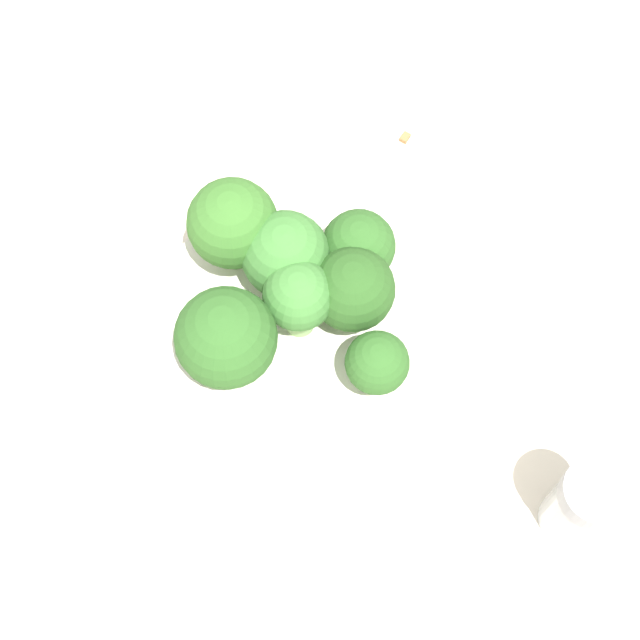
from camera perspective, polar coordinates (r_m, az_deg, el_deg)
The scene contains 12 objects.
ground_plane at distance 0.60m, azimuth -0.00°, elevation -2.47°, with size 3.00×3.00×0.00m, color beige.
bowl at distance 0.58m, azimuth -0.00°, elevation -1.88°, with size 0.19×0.19×0.04m, color silver.
broccoli_floret_0 at distance 0.54m, azimuth 1.74°, elevation 1.60°, with size 0.04×0.04×0.05m.
broccoli_floret_1 at distance 0.56m, azimuth 2.06°, elevation 3.89°, with size 0.04×0.04×0.05m.
broccoli_floret_2 at distance 0.55m, azimuth -1.86°, elevation 3.46°, with size 0.05×0.05×0.06m.
broccoli_floret_3 at distance 0.54m, azimuth -1.15°, elevation 1.20°, with size 0.04×0.04×0.06m.
broccoli_floret_4 at distance 0.55m, azimuth -4.68°, elevation 5.10°, with size 0.05×0.05×0.06m.
broccoli_floret_5 at distance 0.53m, azimuth 3.06°, elevation -2.35°, with size 0.03×0.03×0.05m.
broccoli_floret_6 at distance 0.53m, azimuth -5.03°, elevation -0.99°, with size 0.05×0.05×0.07m.
pepper_shaker at distance 0.56m, azimuth 13.80°, elevation -9.54°, with size 0.03×0.03×0.07m.
almond_crumb_0 at distance 0.66m, azimuth 4.57°, elevation 9.75°, with size 0.01×0.00×0.01m, color olive.
almond_crumb_1 at distance 0.64m, azimuth -6.57°, elevation 5.89°, with size 0.01×0.01×0.01m, color tan.
Camera 1 is at (-0.04, 0.20, 0.56)m, focal length 60.00 mm.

